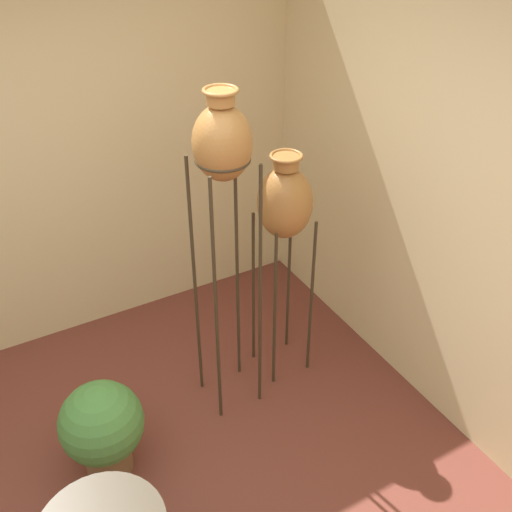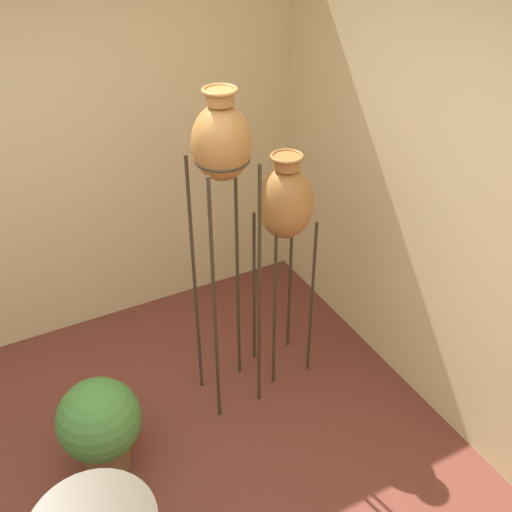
# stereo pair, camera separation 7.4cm
# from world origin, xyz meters

# --- Properties ---
(wall_back) EXTENTS (7.93, 0.06, 2.70)m
(wall_back) POSITION_xyz_m (0.00, 1.99, 1.35)
(wall_back) COLOR beige
(wall_back) RESTS_ON ground_plane
(wall_right) EXTENTS (0.06, 7.93, 2.70)m
(wall_right) POSITION_xyz_m (1.99, 0.00, 1.35)
(wall_right) COLOR beige
(wall_right) RESTS_ON ground_plane
(vase_stand_tall) EXTENTS (0.31, 0.31, 2.02)m
(vase_stand_tall) POSITION_xyz_m (0.88, 0.81, 1.70)
(vase_stand_tall) COLOR #382D1E
(vase_stand_tall) RESTS_ON ground_plane
(vase_stand_medium) EXTENTS (0.33, 0.33, 1.56)m
(vase_stand_medium) POSITION_xyz_m (1.31, 0.89, 1.24)
(vase_stand_medium) COLOR #382D1E
(vase_stand_medium) RESTS_ON ground_plane
(potted_plant) EXTENTS (0.46, 0.46, 0.60)m
(potted_plant) POSITION_xyz_m (0.01, 0.63, 0.34)
(potted_plant) COLOR brown
(potted_plant) RESTS_ON ground_plane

